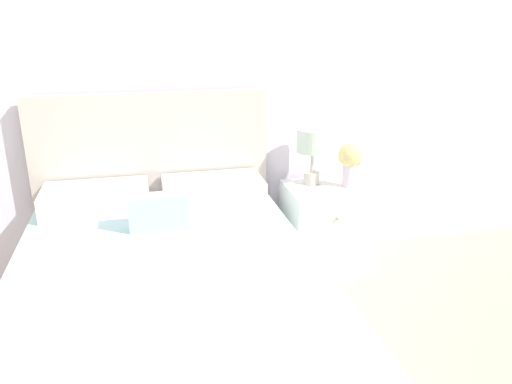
# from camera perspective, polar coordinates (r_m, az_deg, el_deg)

# --- Properties ---
(ground_plane) EXTENTS (12.00, 12.00, 0.00)m
(ground_plane) POSITION_cam_1_polar(r_m,az_deg,el_deg) (3.58, -10.87, -8.48)
(ground_plane) COLOR #CCB28E
(wall_back) EXTENTS (8.00, 0.06, 2.60)m
(wall_back) POSITION_cam_1_polar(r_m,az_deg,el_deg) (3.26, -12.42, 12.77)
(wall_back) COLOR white
(wall_back) RESTS_ON ground_plane
(bed) EXTENTS (1.49, 2.07, 1.22)m
(bed) POSITION_cam_1_polar(r_m,az_deg,el_deg) (2.59, -10.11, -12.22)
(bed) COLOR white
(bed) RESTS_ON ground_plane
(nightstand) EXTENTS (0.50, 0.47, 0.59)m
(nightstand) POSITION_cam_1_polar(r_m,az_deg,el_deg) (3.43, 7.72, -4.09)
(nightstand) COLOR white
(nightstand) RESTS_ON ground_plane
(table_lamp) EXTENTS (0.22, 0.22, 0.38)m
(table_lamp) POSITION_cam_1_polar(r_m,az_deg,el_deg) (3.31, 6.50, 5.40)
(table_lamp) COLOR beige
(table_lamp) RESTS_ON nightstand
(flower_vase) EXTENTS (0.16, 0.16, 0.29)m
(flower_vase) POSITION_cam_1_polar(r_m,az_deg,el_deg) (3.32, 10.72, 3.63)
(flower_vase) COLOR silver
(flower_vase) RESTS_ON nightstand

